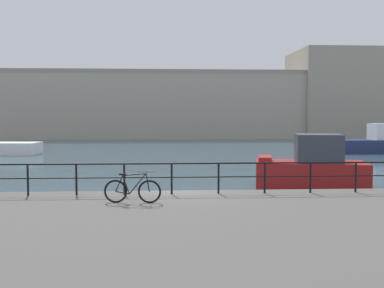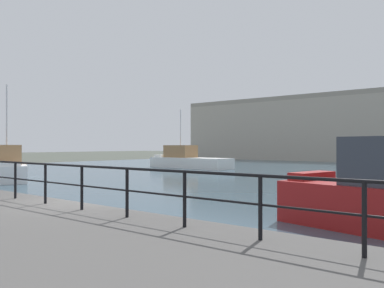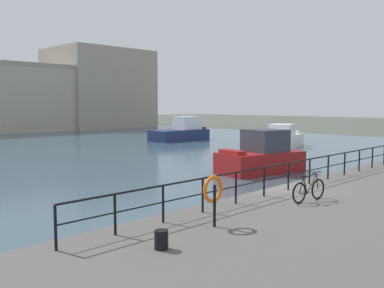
{
  "view_description": "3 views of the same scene",
  "coord_description": "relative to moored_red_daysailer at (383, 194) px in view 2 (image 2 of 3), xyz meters",
  "views": [
    {
      "loc": [
        -0.46,
        -16.37,
        3.51
      ],
      "look_at": [
        0.76,
        4.66,
        2.19
      ],
      "focal_mm": 42.99,
      "sensor_mm": 36.0,
      "label": 1
    },
    {
      "loc": [
        9.33,
        -6.44,
        2.35
      ],
      "look_at": [
        -0.21,
        5.45,
        2.42
      ],
      "focal_mm": 36.68,
      "sensor_mm": 36.0,
      "label": 2
    },
    {
      "loc": [
        -14.4,
        -9.51,
        4.1
      ],
      "look_at": [
        -1.4,
        3.35,
        2.4
      ],
      "focal_mm": 39.8,
      "sensor_mm": 36.0,
      "label": 3
    }
  ],
  "objects": [
    {
      "name": "water_basin",
      "position": [
        -6.64,
        24.77,
        -0.99
      ],
      "size": [
        80.0,
        60.0,
        0.01
      ],
      "primitive_type": "cube",
      "color": "#385160",
      "rests_on": "ground_plane"
    },
    {
      "name": "ground_plane",
      "position": [
        -6.64,
        -5.43,
        -0.99
      ],
      "size": [
        240.0,
        240.0,
        0.0
      ],
      "primitive_type": "plane",
      "color": "#4C5147"
    },
    {
      "name": "moored_small_launch",
      "position": [
        -23.47,
        0.84,
        -0.15
      ],
      "size": [
        7.14,
        5.21,
        6.39
      ],
      "rotation": [
        0.0,
        0.0,
        -0.47
      ],
      "color": "white",
      "rests_on": "water_basin"
    },
    {
      "name": "moored_white_yacht",
      "position": [
        -23.67,
        20.2,
        -0.15
      ],
      "size": [
        9.82,
        3.43,
        6.24
      ],
      "rotation": [
        0.0,
        0.0,
        3.07
      ],
      "color": "white",
      "rests_on": "water_basin"
    },
    {
      "name": "quay_railing",
      "position": [
        -6.09,
        -6.18,
        0.56
      ],
      "size": [
        21.02,
        0.07,
        1.08
      ],
      "color": "black",
      "rests_on": "quay_promenade"
    },
    {
      "name": "moored_red_daysailer",
      "position": [
        0.0,
        0.0,
        0.0
      ],
      "size": [
        5.62,
        3.54,
        2.59
      ],
      "rotation": [
        0.0,
        0.0,
        2.94
      ],
      "color": "maroon",
      "rests_on": "water_basin"
    }
  ]
}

